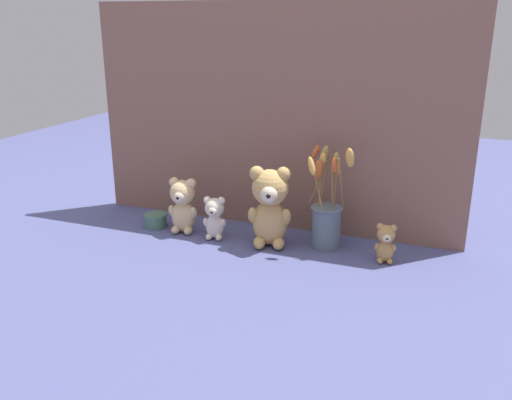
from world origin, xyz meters
TOP-DOWN VIEW (x-y plane):
  - ground_plane at (0.00, 0.00)m, footprint 4.00×4.00m
  - backdrop_wall at (0.00, 0.17)m, footprint 1.28×0.02m
  - teddy_bear_large at (0.06, -0.00)m, footprint 0.15×0.13m
  - teddy_bear_medium at (-0.25, -0.00)m, footprint 0.10×0.10m
  - teddy_bear_small at (-0.13, -0.02)m, footprint 0.08×0.07m
  - teddy_bear_tiny at (0.42, -0.00)m, footprint 0.07×0.06m
  - flower_vase at (0.23, 0.05)m, footprint 0.16×0.16m
  - decorative_tin_tall at (-0.37, 0.01)m, footprint 0.08×0.08m

SIDE VIEW (x-z plane):
  - ground_plane at x=0.00m, z-range 0.00..0.00m
  - decorative_tin_tall at x=-0.37m, z-range 0.00..0.05m
  - teddy_bear_tiny at x=0.42m, z-range 0.00..0.12m
  - teddy_bear_small at x=-0.13m, z-range 0.00..0.15m
  - teddy_bear_medium at x=-0.25m, z-range 0.00..0.19m
  - flower_vase at x=0.23m, z-range -0.06..0.27m
  - teddy_bear_large at x=0.06m, z-range 0.01..0.27m
  - backdrop_wall at x=0.00m, z-range 0.00..0.75m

